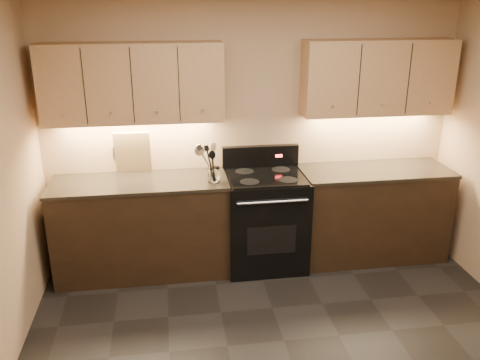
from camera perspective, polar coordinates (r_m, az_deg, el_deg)
name	(u,v)px	position (r m, az deg, el deg)	size (l,w,h in m)	color
wall_back	(252,129)	(4.98, 1.35, 5.71)	(4.00, 0.04, 2.60)	tan
counter_left	(142,227)	(4.92, -10.92, -5.19)	(1.62, 0.62, 0.93)	black
counter_right	(371,213)	(5.30, 14.54, -3.58)	(1.46, 0.62, 0.93)	black
stove	(265,219)	(4.97, 2.80, -4.39)	(0.76, 0.68, 1.14)	black
upper_cab_left	(133,83)	(4.67, -11.94, 10.60)	(1.60, 0.30, 0.70)	tan
upper_cab_right	(378,77)	(5.07, 15.21, 11.06)	(1.44, 0.30, 0.70)	tan
outlet_plate	(117,153)	(4.98, -13.60, 2.99)	(0.09, 0.01, 0.12)	#B2B5BA
utensil_crock	(214,175)	(4.63, -2.96, 0.58)	(0.13, 0.13, 0.14)	white
cutting_board	(133,152)	(4.91, -11.94, 3.06)	(0.34, 0.02, 0.42)	tan
wooden_spoon	(210,163)	(4.57, -3.37, 1.93)	(0.06, 0.06, 0.34)	tan
black_spoon	(214,164)	(4.60, -2.93, 1.81)	(0.06, 0.06, 0.30)	black
black_turner	(214,163)	(4.58, -2.96, 1.96)	(0.08, 0.08, 0.33)	black
steel_spatula	(216,159)	(4.58, -2.71, 2.39)	(0.08, 0.08, 0.40)	silver
steel_skimmer	(217,162)	(4.58, -2.61, 1.99)	(0.09, 0.09, 0.34)	silver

